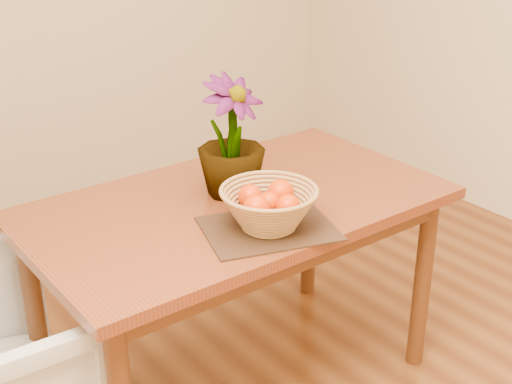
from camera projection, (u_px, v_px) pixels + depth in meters
table at (236, 223)px, 2.42m from camera, size 1.40×0.80×0.75m
placemat at (269, 229)px, 2.19m from camera, size 0.47×0.40×0.01m
wicker_basket at (269, 210)px, 2.16m from camera, size 0.30×0.30×0.12m
orange_pile at (269, 201)px, 2.15m from camera, size 0.21×0.20×0.08m
potted_plant at (231, 137)px, 2.35m from camera, size 0.27×0.27×0.41m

